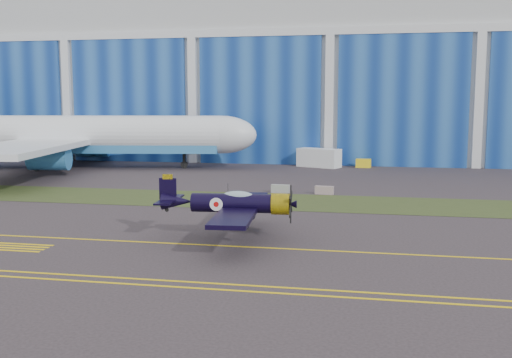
% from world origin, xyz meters
% --- Properties ---
extents(ground, '(260.00, 260.00, 0.00)m').
position_xyz_m(ground, '(0.00, 0.00, 0.00)').
color(ground, '#3A3136').
rests_on(ground, ground).
extents(grass_median, '(260.00, 10.00, 0.02)m').
position_xyz_m(grass_median, '(0.00, 14.00, 0.02)').
color(grass_median, '#475128').
rests_on(grass_median, ground).
extents(hangar, '(220.00, 45.70, 30.00)m').
position_xyz_m(hangar, '(0.00, 71.79, 14.96)').
color(hangar, silver).
rests_on(hangar, ground).
extents(taxiway_centreline, '(200.00, 0.20, 0.02)m').
position_xyz_m(taxiway_centreline, '(0.00, -5.00, 0.01)').
color(taxiway_centreline, yellow).
rests_on(taxiway_centreline, ground).
extents(edge_line_near, '(80.00, 0.20, 0.02)m').
position_xyz_m(edge_line_near, '(0.00, -14.50, 0.01)').
color(edge_line_near, yellow).
rests_on(edge_line_near, ground).
extents(edge_line_far, '(80.00, 0.20, 0.02)m').
position_xyz_m(edge_line_far, '(0.00, -13.50, 0.01)').
color(edge_line_far, yellow).
rests_on(edge_line_far, ground).
extents(hold_short_ladder, '(6.00, 2.40, 0.02)m').
position_xyz_m(hold_short_ladder, '(-18.00, -8.10, 0.01)').
color(hold_short_ladder, yellow).
rests_on(hold_short_ladder, ground).
extents(warbird, '(12.22, 14.37, 4.03)m').
position_xyz_m(warbird, '(-3.19, -2.86, 2.67)').
color(warbird, black).
rests_on(warbird, ground).
extents(jetliner, '(71.86, 63.84, 22.30)m').
position_xyz_m(jetliner, '(-38.33, 37.98, 11.15)').
color(jetliner, white).
rests_on(jetliner, ground).
extents(shipping_container, '(6.98, 4.93, 2.81)m').
position_xyz_m(shipping_container, '(-1.24, 46.36, 1.40)').
color(shipping_container, white).
rests_on(shipping_container, ground).
extents(tug, '(2.31, 1.55, 1.29)m').
position_xyz_m(tug, '(5.45, 46.98, 0.65)').
color(tug, yellow).
rests_on(tug, ground).
extents(barrier_a, '(2.04, 0.76, 0.90)m').
position_xyz_m(barrier_a, '(-3.10, 19.68, 0.45)').
color(barrier_a, '#979896').
rests_on(barrier_a, ground).
extents(barrier_b, '(2.05, 0.78, 0.90)m').
position_xyz_m(barrier_b, '(1.72, 19.55, 0.45)').
color(barrier_b, gray).
rests_on(barrier_b, ground).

